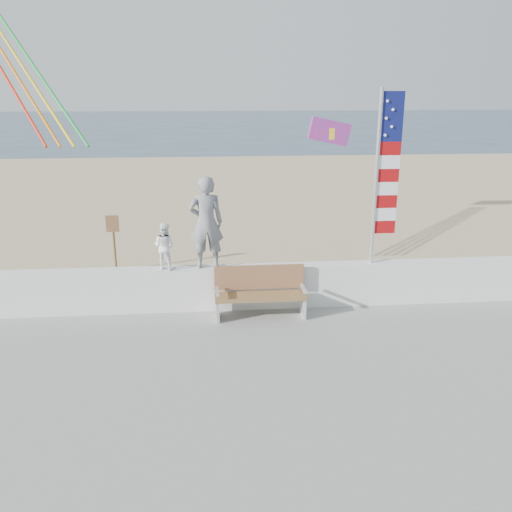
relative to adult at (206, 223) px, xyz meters
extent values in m
plane|color=#293F53|center=(0.77, -2.00, -2.01)|extent=(220.00, 220.00, 0.00)
cube|color=tan|center=(0.77, 7.00, -1.97)|extent=(90.00, 40.00, 0.08)
cube|color=silver|center=(0.77, 0.00, -1.38)|extent=(30.00, 0.35, 0.90)
imported|color=slate|center=(0.00, 0.00, 0.00)|extent=(0.71, 0.49, 1.86)
imported|color=white|center=(-0.84, 0.00, -0.46)|extent=(0.56, 0.51, 0.93)
cube|color=olive|center=(1.03, -0.55, -1.39)|extent=(1.80, 0.50, 0.06)
cube|color=#946240|center=(1.03, -0.28, -1.08)|extent=(1.80, 0.05, 0.50)
cube|color=silver|center=(0.18, -0.55, -1.63)|extent=(0.06, 0.50, 0.40)
cube|color=silver|center=(0.18, -0.60, -1.23)|extent=(0.06, 0.45, 0.05)
cube|color=white|center=(1.88, -0.55, -1.63)|extent=(0.06, 0.50, 0.40)
cube|color=white|center=(1.88, -0.60, -1.23)|extent=(0.06, 0.45, 0.05)
cylinder|color=silver|center=(3.40, 0.00, 0.82)|extent=(0.08, 0.08, 3.50)
cube|color=#0F1451|center=(3.64, 0.00, 2.02)|extent=(0.44, 0.02, 0.95)
cube|color=#9E0A0C|center=(3.64, 0.00, -0.17)|extent=(0.44, 0.02, 0.26)
cube|color=white|center=(3.64, 0.00, 0.09)|extent=(0.44, 0.02, 0.26)
cube|color=#9E0A0C|center=(3.64, 0.00, 0.36)|extent=(0.44, 0.02, 0.26)
cube|color=white|center=(3.64, 0.00, 0.62)|extent=(0.44, 0.02, 0.26)
cube|color=#9E0A0C|center=(3.64, 0.00, 0.88)|extent=(0.44, 0.02, 0.26)
cube|color=white|center=(3.64, 0.00, 1.15)|extent=(0.44, 0.02, 0.26)
cube|color=#9E0A0C|center=(3.64, 0.00, 1.41)|extent=(0.44, 0.02, 0.26)
sphere|color=white|center=(3.52, -0.02, 1.67)|extent=(0.06, 0.06, 0.06)
sphere|color=white|center=(3.64, -0.02, 1.83)|extent=(0.06, 0.06, 0.06)
sphere|color=white|center=(3.52, -0.02, 1.99)|extent=(0.06, 0.06, 0.06)
sphere|color=white|center=(3.64, -0.02, 2.15)|extent=(0.06, 0.06, 0.06)
sphere|color=white|center=(3.52, -0.02, 2.31)|extent=(0.06, 0.06, 0.06)
cube|color=red|center=(2.88, 2.09, 1.59)|extent=(1.01, 0.30, 0.68)
cube|color=yellow|center=(3.03, 2.09, 1.54)|extent=(0.35, 0.26, 0.25)
cylinder|color=orange|center=(-4.15, 2.04, 3.26)|extent=(2.74, 2.88, 3.68)
cylinder|color=yellow|center=(-3.93, 2.04, 3.26)|extent=(2.83, 2.88, 3.68)
cylinder|color=green|center=(-3.70, 2.04, 3.26)|extent=(2.92, 2.88, 3.68)
cylinder|color=brown|center=(-2.34, 2.92, -1.33)|extent=(0.07, 0.07, 1.20)
cube|color=brown|center=(-2.34, 2.90, -0.68)|extent=(0.32, 0.03, 0.42)
camera|label=1|loc=(0.04, -10.48, 2.54)|focal=38.00mm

